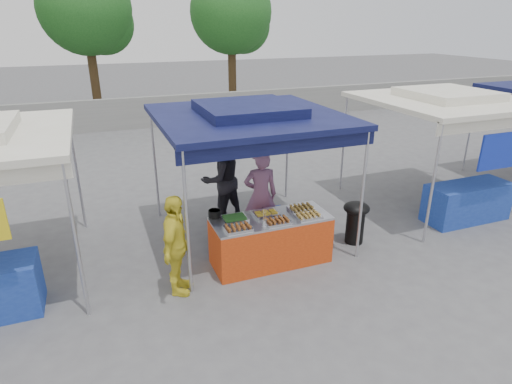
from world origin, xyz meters
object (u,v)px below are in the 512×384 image
object	(u,v)px
vendor_table	(271,240)
helper_man	(221,179)
customer_person	(176,246)
cooking_pot	(215,214)
wok_burner	(356,219)
vendor_woman	(261,195)

from	to	relation	value
vendor_table	helper_man	distance (m)	1.98
vendor_table	customer_person	bearing A→B (deg)	-169.53
cooking_pot	helper_man	bearing A→B (deg)	69.32
wok_burner	cooking_pot	bearing A→B (deg)	-174.98
cooking_pot	vendor_woman	world-z (taller)	vendor_woman
wok_burner	vendor_woman	bearing A→B (deg)	162.98
vendor_table	customer_person	distance (m)	1.74
helper_man	customer_person	size ratio (longest dim) A/B	1.16
cooking_pot	wok_burner	xyz separation A→B (m)	(2.64, -0.27, -0.43)
vendor_table	vendor_woman	world-z (taller)	vendor_woman
cooking_pot	customer_person	size ratio (longest dim) A/B	0.13
cooking_pot	vendor_woman	size ratio (longest dim) A/B	0.12
wok_burner	helper_man	xyz separation A→B (m)	(-2.06, 1.81, 0.44)
wok_burner	helper_man	world-z (taller)	helper_man
customer_person	wok_burner	bearing A→B (deg)	-57.87
vendor_woman	customer_person	xyz separation A→B (m)	(-1.85, -1.24, -0.07)
customer_person	vendor_table	bearing A→B (deg)	-54.02
cooking_pot	wok_burner	world-z (taller)	cooking_pot
vendor_woman	customer_person	bearing A→B (deg)	44.88
vendor_table	wok_burner	world-z (taller)	vendor_table
wok_burner	helper_man	distance (m)	2.77
cooking_pot	wok_burner	distance (m)	2.69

